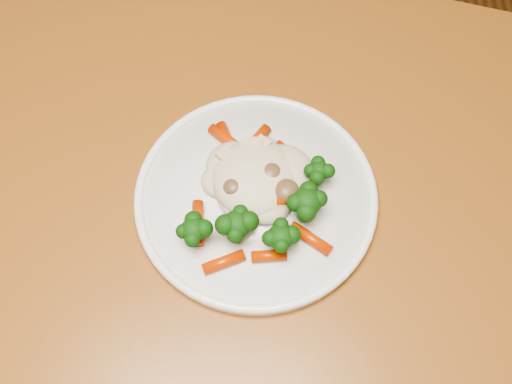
{
  "coord_description": "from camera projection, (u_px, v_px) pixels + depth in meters",
  "views": [
    {
      "loc": [
        -0.13,
        -0.3,
        1.37
      ],
      "look_at": [
        -0.13,
        0.01,
        0.77
      ],
      "focal_mm": 45.0,
      "sensor_mm": 36.0,
      "label": 1
    }
  ],
  "objects": [
    {
      "name": "plate",
      "position": [
        256.0,
        198.0,
        0.68
      ],
      "size": [
        0.26,
        0.26,
        0.01
      ],
      "primitive_type": "cylinder",
      "color": "white",
      "rests_on": "dining_table"
    },
    {
      "name": "meal",
      "position": [
        260.0,
        192.0,
        0.66
      ],
      "size": [
        0.16,
        0.18,
        0.04
      ],
      "color": "beige",
      "rests_on": "plate"
    },
    {
      "name": "dining_table",
      "position": [
        165.0,
        258.0,
        0.76
      ],
      "size": [
        1.39,
        1.11,
        0.75
      ],
      "rotation": [
        0.0,
        0.0,
        -0.27
      ],
      "color": "#935722",
      "rests_on": "ground"
    }
  ]
}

